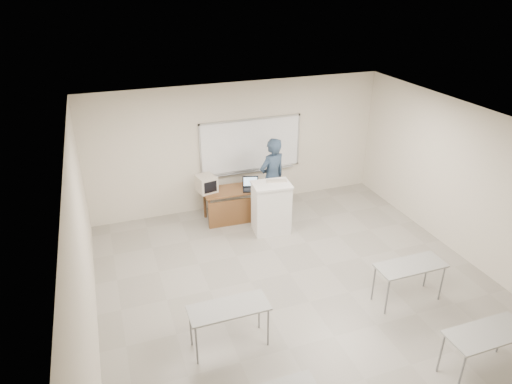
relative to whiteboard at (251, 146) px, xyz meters
name	(u,v)px	position (x,y,z in m)	size (l,w,h in m)	color
floor	(310,302)	(-0.30, -3.97, -1.49)	(7.00, 8.00, 0.01)	gray
whiteboard	(251,146)	(0.00, 0.00, 0.00)	(2.48, 0.10, 1.31)	white
student_desks	(354,323)	(-0.30, -5.32, -0.81)	(4.40, 2.20, 0.73)	gray
instructor_desk	(233,201)	(-0.70, -0.78, -0.96)	(1.27, 0.64, 0.75)	brown
podium	(271,208)	(-0.05, -1.47, -0.91)	(0.81, 0.59, 1.14)	white
crt_monitor	(206,184)	(-1.25, -0.54, -0.55)	(0.40, 0.44, 0.37)	#B5AA99
laptop	(250,187)	(-0.30, -0.79, -0.67)	(0.36, 0.33, 0.26)	black
mouse	(249,185)	(-0.27, -0.62, -0.71)	(0.11, 0.07, 0.04)	#9A9CA2
keyboard	(277,181)	(0.10, -1.39, -0.33)	(0.43, 0.14, 0.02)	#B5AA99
presenter	(272,178)	(0.22, -0.82, -0.53)	(0.70, 0.46, 1.91)	black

